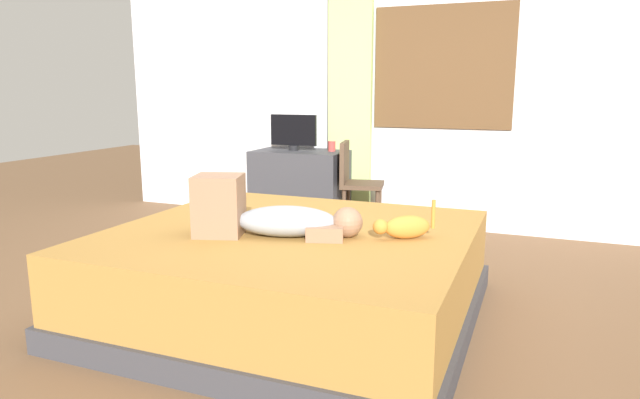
{
  "coord_description": "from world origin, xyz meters",
  "views": [
    {
      "loc": [
        1.25,
        -2.9,
        1.34
      ],
      "look_at": [
        0.02,
        0.18,
        0.68
      ],
      "focal_mm": 31.36,
      "sensor_mm": 36.0,
      "label": 1
    }
  ],
  "objects_px": {
    "desk": "(301,188)",
    "chair_by_desk": "(355,180)",
    "cat": "(404,227)",
    "cup": "(332,146)",
    "person_lying": "(269,216)",
    "tv_monitor": "(293,132)",
    "bed": "(292,273)"
  },
  "relations": [
    {
      "from": "cat",
      "to": "tv_monitor",
      "type": "xyz_separation_m",
      "value": [
        -1.61,
        2.09,
        0.33
      ]
    },
    {
      "from": "tv_monitor",
      "to": "cup",
      "type": "relative_size",
      "value": 4.94
    },
    {
      "from": "chair_by_desk",
      "to": "person_lying",
      "type": "bearing_deg",
      "value": -84.47
    },
    {
      "from": "cat",
      "to": "cup",
      "type": "xyz_separation_m",
      "value": [
        -1.23,
        2.15,
        0.19
      ]
    },
    {
      "from": "desk",
      "to": "cup",
      "type": "distance_m",
      "value": 0.52
    },
    {
      "from": "person_lying",
      "to": "desk",
      "type": "distance_m",
      "value": 2.46
    },
    {
      "from": "desk",
      "to": "tv_monitor",
      "type": "xyz_separation_m",
      "value": [
        -0.07,
        0.0,
        0.55
      ]
    },
    {
      "from": "bed",
      "to": "cup",
      "type": "relative_size",
      "value": 21.5
    },
    {
      "from": "tv_monitor",
      "to": "cup",
      "type": "height_order",
      "value": "tv_monitor"
    },
    {
      "from": "person_lying",
      "to": "desk",
      "type": "relative_size",
      "value": 1.04
    },
    {
      "from": "tv_monitor",
      "to": "cup",
      "type": "xyz_separation_m",
      "value": [
        0.38,
        0.06,
        -0.13
      ]
    },
    {
      "from": "desk",
      "to": "tv_monitor",
      "type": "height_order",
      "value": "tv_monitor"
    },
    {
      "from": "cat",
      "to": "tv_monitor",
      "type": "distance_m",
      "value": 2.66
    },
    {
      "from": "cat",
      "to": "cup",
      "type": "relative_size",
      "value": 3.19
    },
    {
      "from": "tv_monitor",
      "to": "cat",
      "type": "bearing_deg",
      "value": -52.36
    },
    {
      "from": "cup",
      "to": "person_lying",
      "type": "bearing_deg",
      "value": -77.72
    },
    {
      "from": "cat",
      "to": "desk",
      "type": "distance_m",
      "value": 2.61
    },
    {
      "from": "desk",
      "to": "chair_by_desk",
      "type": "bearing_deg",
      "value": -12.29
    },
    {
      "from": "bed",
      "to": "tv_monitor",
      "type": "distance_m",
      "value": 2.43
    },
    {
      "from": "desk",
      "to": "person_lying",
      "type": "bearing_deg",
      "value": -70.39
    },
    {
      "from": "cat",
      "to": "chair_by_desk",
      "type": "height_order",
      "value": "chair_by_desk"
    },
    {
      "from": "person_lying",
      "to": "cup",
      "type": "distance_m",
      "value": 2.43
    },
    {
      "from": "chair_by_desk",
      "to": "cat",
      "type": "bearing_deg",
      "value": -64.64
    },
    {
      "from": "bed",
      "to": "person_lying",
      "type": "xyz_separation_m",
      "value": [
        -0.06,
        -0.17,
        0.38
      ]
    },
    {
      "from": "tv_monitor",
      "to": "chair_by_desk",
      "type": "distance_m",
      "value": 0.81
    },
    {
      "from": "bed",
      "to": "desk",
      "type": "relative_size",
      "value": 2.32
    },
    {
      "from": "desk",
      "to": "cup",
      "type": "relative_size",
      "value": 9.25
    },
    {
      "from": "person_lying",
      "to": "desk",
      "type": "xyz_separation_m",
      "value": [
        -0.82,
        2.31,
        -0.27
      ]
    },
    {
      "from": "desk",
      "to": "chair_by_desk",
      "type": "relative_size",
      "value": 1.05
    },
    {
      "from": "cat",
      "to": "desk",
      "type": "relative_size",
      "value": 0.34
    },
    {
      "from": "desk",
      "to": "tv_monitor",
      "type": "bearing_deg",
      "value": 180.0
    },
    {
      "from": "bed",
      "to": "cup",
      "type": "bearing_deg",
      "value": 104.64
    }
  ]
}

